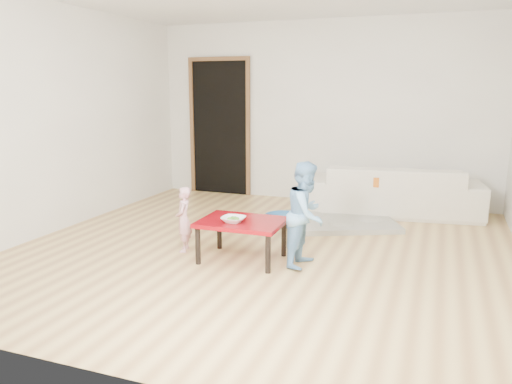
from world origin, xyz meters
The scene contains 13 objects.
floor centered at (0.00, 0.00, 0.00)m, with size 5.00×5.00×0.01m, color #AF824B.
back_wall centered at (0.00, 2.50, 1.30)m, with size 5.00×0.02×2.60m, color white.
left_wall centered at (-2.50, 0.00, 1.30)m, with size 0.02×5.00×2.60m, color white.
doorway centered at (-1.60, 2.48, 1.02)m, with size 1.02×0.08×2.11m, color brown, non-canonical shape.
sofa centered at (1.10, 2.05, 0.32)m, with size 2.22×0.87×0.65m, color #EDE5CE.
cushion centered at (0.75, 1.80, 0.49)m, with size 0.46×0.41×0.12m, color orange.
red_table centered at (-0.08, -0.37, 0.20)m, with size 0.80×0.60×0.40m, color maroon, non-canonical shape.
bowl centered at (-0.13, -0.47, 0.43)m, with size 0.23×0.23×0.06m, color white.
broccoli centered at (-0.13, -0.47, 0.43)m, with size 0.12×0.12×0.06m, color #2D5919, non-canonical shape.
child_pink centered at (-0.74, -0.32, 0.33)m, with size 0.24×0.16×0.67m, color #D46173.
child_blue centered at (0.53, -0.29, 0.50)m, with size 0.48×0.38×0.99m, color #5AA8D1.
basin centered at (-0.08, 0.94, 0.07)m, with size 0.45×0.45×0.14m, color #286599.
blanket centered at (0.57, 1.29, 0.03)m, with size 1.25×1.04×0.06m, color #A5A291, non-canonical shape.
Camera 1 is at (1.67, -4.67, 1.65)m, focal length 35.00 mm.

